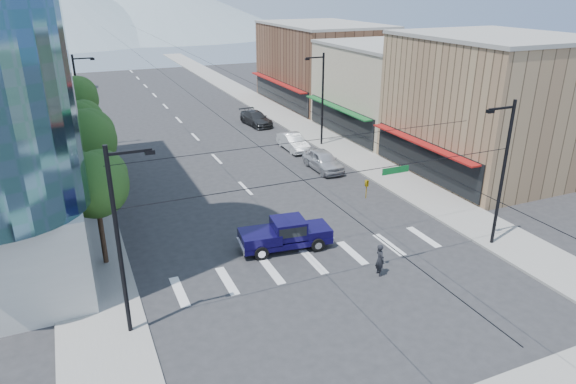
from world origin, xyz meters
The scene contains 20 objects.
ground centered at (0.00, 0.00, 0.00)m, with size 160.00×160.00×0.00m, color #28282B.
sidewalk_left centered at (-12.00, 40.00, 0.07)m, with size 4.00×120.00×0.15m, color gray.
sidewalk_right centered at (12.00, 40.00, 0.07)m, with size 4.00×120.00×0.15m, color gray.
shop_near centered at (20.00, 10.00, 5.50)m, with size 12.00×14.00×11.00m, color #8C6B4C.
shop_mid centered at (20.00, 24.00, 4.50)m, with size 12.00×14.00×9.00m, color tan.
shop_far centered at (20.00, 40.00, 5.00)m, with size 12.00×18.00×10.00m, color brown.
clock_tower centered at (-16.50, 62.00, 10.64)m, with size 4.80×4.80×20.40m.
mountain_right centered at (20.00, 160.00, 9.00)m, with size 90.00×90.00×18.00m, color gray.
tree_near centered at (-11.07, 6.10, 4.99)m, with size 3.65×3.64×6.71m.
tree_midnear centered at (-11.07, 13.10, 5.59)m, with size 4.09×4.09×7.52m.
tree_midfar centered at (-11.07, 20.10, 4.99)m, with size 3.65×3.64×6.71m.
tree_far centered at (-11.07, 27.10, 5.59)m, with size 4.09×4.09×7.52m.
signal_rig centered at (0.19, -1.00, 4.64)m, with size 21.80×0.20×9.00m.
lamp_pole_nw centered at (-10.67, 30.00, 4.94)m, with size 2.00×0.25×9.00m.
lamp_pole_ne centered at (10.67, 22.00, 4.94)m, with size 2.00×0.25×9.00m.
pickup_truck centered at (-1.05, 3.68, 0.99)m, with size 5.77×2.66×1.89m.
pedestrian centered at (2.50, -1.22, 0.92)m, with size 0.67×0.44×1.85m, color black.
parked_car_near centered at (7.60, 15.47, 0.85)m, with size 2.01×5.00×1.71m, color #BABABF.
parked_car_mid centered at (7.60, 21.77, 0.78)m, with size 1.66×4.76×1.57m, color white.
parked_car_far centered at (7.60, 32.10, 0.78)m, with size 2.17×5.35×1.55m, color #2C2D2F.
Camera 1 is at (-11.95, -21.72, 14.87)m, focal length 32.00 mm.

